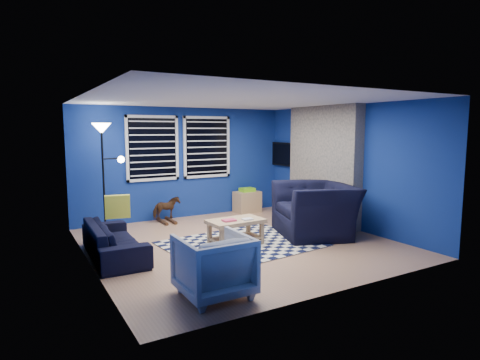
{
  "coord_description": "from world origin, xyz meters",
  "views": [
    {
      "loc": [
        -3.45,
        -6.02,
        1.99
      ],
      "look_at": [
        0.19,
        0.3,
        1.08
      ],
      "focal_mm": 30.0,
      "sensor_mm": 36.0,
      "label": 1
    }
  ],
  "objects_px": {
    "cabinet": "(247,201)",
    "tv": "(285,154)",
    "sofa": "(114,240)",
    "armchair_bent": "(214,265)",
    "floor_lamp": "(103,143)",
    "rocking_horse": "(166,208)",
    "armchair_big": "(315,210)",
    "coffee_table": "(236,227)"
  },
  "relations": [
    {
      "from": "sofa",
      "to": "cabinet",
      "type": "bearing_deg",
      "value": -60.22
    },
    {
      "from": "sofa",
      "to": "armchair_big",
      "type": "xyz_separation_m",
      "value": [
        3.63,
        -0.54,
        0.22
      ]
    },
    {
      "from": "coffee_table",
      "to": "cabinet",
      "type": "bearing_deg",
      "value": 55.1
    },
    {
      "from": "cabinet",
      "to": "floor_lamp",
      "type": "distance_m",
      "value": 3.71
    },
    {
      "from": "tv",
      "to": "armchair_big",
      "type": "height_order",
      "value": "tv"
    },
    {
      "from": "armchair_bent",
      "to": "rocking_horse",
      "type": "bearing_deg",
      "value": -101.65
    },
    {
      "from": "tv",
      "to": "rocking_horse",
      "type": "distance_m",
      "value": 3.22
    },
    {
      "from": "tv",
      "to": "armchair_big",
      "type": "distance_m",
      "value": 2.58
    },
    {
      "from": "armchair_bent",
      "to": "cabinet",
      "type": "relative_size",
      "value": 1.33
    },
    {
      "from": "sofa",
      "to": "armchair_bent",
      "type": "height_order",
      "value": "armchair_bent"
    },
    {
      "from": "armchair_big",
      "to": "floor_lamp",
      "type": "height_order",
      "value": "floor_lamp"
    },
    {
      "from": "armchair_bent",
      "to": "floor_lamp",
      "type": "height_order",
      "value": "floor_lamp"
    },
    {
      "from": "tv",
      "to": "armchair_bent",
      "type": "relative_size",
      "value": 1.2
    },
    {
      "from": "cabinet",
      "to": "sofa",
      "type": "bearing_deg",
      "value": -154.96
    },
    {
      "from": "sofa",
      "to": "armchair_big",
      "type": "bearing_deg",
      "value": -97.0
    },
    {
      "from": "armchair_big",
      "to": "floor_lamp",
      "type": "xyz_separation_m",
      "value": [
        -3.41,
        2.19,
        1.25
      ]
    },
    {
      "from": "tv",
      "to": "sofa",
      "type": "relative_size",
      "value": 0.54
    },
    {
      "from": "cabinet",
      "to": "tv",
      "type": "bearing_deg",
      "value": -18.31
    },
    {
      "from": "tv",
      "to": "coffee_table",
      "type": "xyz_separation_m",
      "value": [
        -2.57,
        -2.1,
        -1.07
      ]
    },
    {
      "from": "tv",
      "to": "armchair_bent",
      "type": "bearing_deg",
      "value": -135.06
    },
    {
      "from": "armchair_big",
      "to": "rocking_horse",
      "type": "xyz_separation_m",
      "value": [
        -2.11,
        2.41,
        -0.18
      ]
    },
    {
      "from": "rocking_horse",
      "to": "coffee_table",
      "type": "bearing_deg",
      "value": -176.64
    },
    {
      "from": "coffee_table",
      "to": "armchair_big",
      "type": "bearing_deg",
      "value": -4.73
    },
    {
      "from": "armchair_bent",
      "to": "coffee_table",
      "type": "xyz_separation_m",
      "value": [
        1.28,
        1.74,
        -0.05
      ]
    },
    {
      "from": "armchair_big",
      "to": "armchair_bent",
      "type": "relative_size",
      "value": 1.8
    },
    {
      "from": "tv",
      "to": "armchair_big",
      "type": "bearing_deg",
      "value": -112.2
    },
    {
      "from": "armchair_bent",
      "to": "coffee_table",
      "type": "distance_m",
      "value": 2.16
    },
    {
      "from": "armchair_big",
      "to": "cabinet",
      "type": "relative_size",
      "value": 2.39
    },
    {
      "from": "tv",
      "to": "floor_lamp",
      "type": "distance_m",
      "value": 4.34
    },
    {
      "from": "rocking_horse",
      "to": "floor_lamp",
      "type": "bearing_deg",
      "value": 91.84
    },
    {
      "from": "sofa",
      "to": "floor_lamp",
      "type": "distance_m",
      "value": 2.22
    },
    {
      "from": "armchair_bent",
      "to": "rocking_horse",
      "type": "height_order",
      "value": "armchair_bent"
    },
    {
      "from": "armchair_big",
      "to": "coffee_table",
      "type": "relative_size",
      "value": 1.54
    },
    {
      "from": "coffee_table",
      "to": "cabinet",
      "type": "xyz_separation_m",
      "value": [
        1.64,
        2.35,
        -0.07
      ]
    },
    {
      "from": "cabinet",
      "to": "floor_lamp",
      "type": "bearing_deg",
      "value": -178.18
    },
    {
      "from": "armchair_big",
      "to": "tv",
      "type": "bearing_deg",
      "value": 176.32
    },
    {
      "from": "coffee_table",
      "to": "floor_lamp",
      "type": "distance_m",
      "value": 3.04
    },
    {
      "from": "tv",
      "to": "rocking_horse",
      "type": "height_order",
      "value": "tv"
    },
    {
      "from": "armchair_bent",
      "to": "cabinet",
      "type": "height_order",
      "value": "armchair_bent"
    },
    {
      "from": "sofa",
      "to": "floor_lamp",
      "type": "relative_size",
      "value": 0.87
    },
    {
      "from": "sofa",
      "to": "tv",
      "type": "bearing_deg",
      "value": -68.06
    },
    {
      "from": "coffee_table",
      "to": "rocking_horse",
      "type": "bearing_deg",
      "value": 101.2
    }
  ]
}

